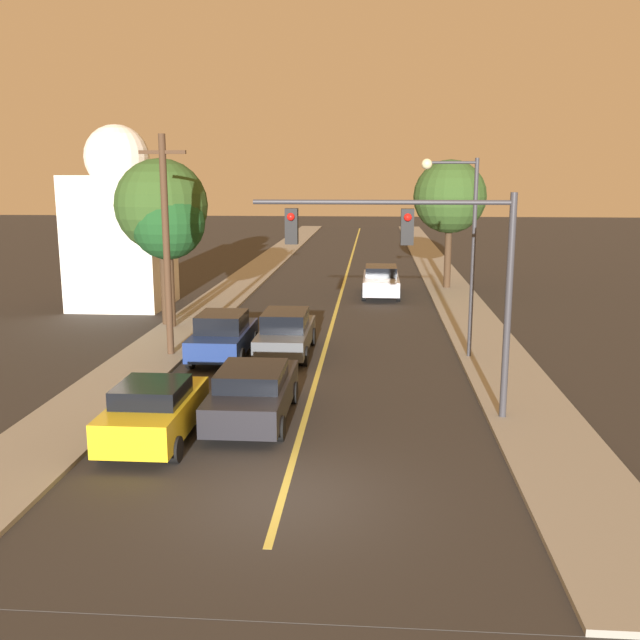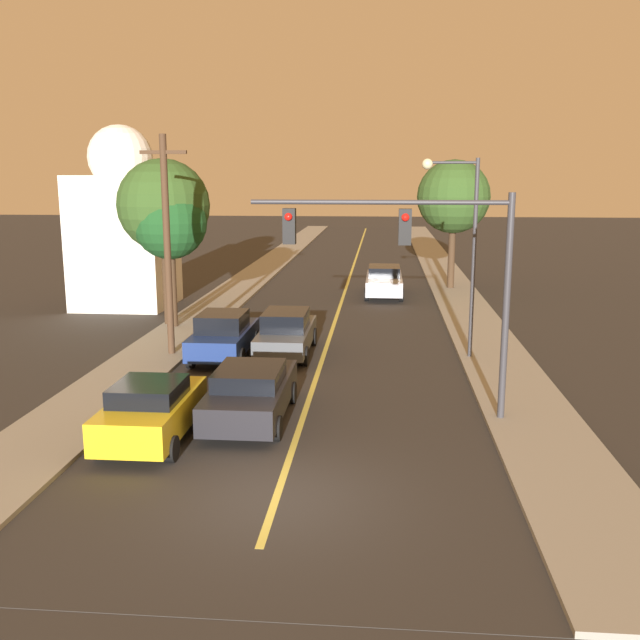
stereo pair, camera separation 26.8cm
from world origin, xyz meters
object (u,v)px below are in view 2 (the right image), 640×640
streetlamp_right (461,230)px  tree_right_near (454,197)px  car_near_lane_front (251,392)px  domed_building_left (124,226)px  tree_left_near (170,223)px  car_outer_lane_second (224,335)px  car_far_oncoming (384,281)px  car_outer_lane_front (151,410)px  utility_pole_left (167,242)px  traffic_signal_mast (419,255)px  car_near_lane_second (286,333)px  tree_left_far (163,206)px

streetlamp_right → tree_right_near: tree_right_near is taller
car_near_lane_front → domed_building_left: size_ratio=0.54×
tree_left_near → car_outer_lane_second: bearing=-56.2°
car_near_lane_front → domed_building_left: 18.67m
car_outer_lane_second → car_far_oncoming: 14.90m
car_outer_lane_front → utility_pole_left: size_ratio=0.52×
car_outer_lane_second → streetlamp_right: bearing=4.7°
car_near_lane_front → car_outer_lane_front: car_outer_lane_front is taller
utility_pole_left → tree_right_near: (11.24, 16.13, 1.09)m
car_outer_lane_second → traffic_signal_mast: 9.26m
car_outer_lane_front → utility_pole_left: bearing=103.4°
traffic_signal_mast → car_outer_lane_front: bearing=-161.2°
streetlamp_right → domed_building_left: bearing=148.8°
car_outer_lane_front → car_near_lane_front: bearing=39.6°
tree_right_near → domed_building_left: domed_building_left is taller
utility_pole_left → tree_right_near: 19.69m
car_far_oncoming → tree_left_near: size_ratio=0.88×
utility_pole_left → car_near_lane_second: bearing=8.1°
car_outer_lane_front → traffic_signal_mast: traffic_signal_mast is taller
streetlamp_right → tree_left_far: 12.53m
car_near_lane_second → car_outer_lane_second: (-2.10, -0.77, 0.03)m
car_near_lane_second → domed_building_left: domed_building_left is taller
car_near_lane_second → tree_left_far: (-5.67, 4.45, 4.27)m
car_outer_lane_second → tree_left_far: (-3.57, 5.22, 4.23)m
streetlamp_right → tree_right_near: bearing=85.6°
car_outer_lane_front → car_outer_lane_second: (0.00, 7.91, 0.07)m
car_near_lane_front → car_outer_lane_second: size_ratio=1.09×
car_outer_lane_front → tree_right_near: (9.31, 24.23, 4.37)m
car_outer_lane_second → tree_right_near: bearing=60.3°
car_near_lane_second → car_outer_lane_second: bearing=-159.8°
streetlamp_right → traffic_signal_mast: bearing=-105.0°
domed_building_left → tree_left_far: bearing=-53.3°
tree_left_far → utility_pole_left: bearing=-72.0°
tree_left_near → domed_building_left: bearing=126.9°
car_near_lane_front → car_near_lane_second: car_near_lane_second is taller
car_near_lane_second → traffic_signal_mast: bearing=-56.7°
utility_pole_left → tree_left_near: bearing=105.4°
car_near_lane_second → traffic_signal_mast: traffic_signal_mast is taller
car_outer_lane_front → domed_building_left: 19.32m
streetlamp_right → domed_building_left: size_ratio=0.78×
car_near_lane_second → car_far_oncoming: bearing=75.1°
car_near_lane_second → domed_building_left: (-9.09, 9.05, 3.11)m
tree_right_near → tree_left_far: bearing=-139.2°
car_near_lane_second → car_outer_lane_front: 8.93m
car_near_lane_second → streetlamp_right: bearing=-0.9°
car_near_lane_front → tree_right_near: tree_right_near is taller
traffic_signal_mast → car_near_lane_second: bearing=123.3°
car_near_lane_front → car_outer_lane_front: bearing=-140.4°
traffic_signal_mast → tree_left_near: (-9.57, 10.51, 0.07)m
utility_pole_left → domed_building_left: 10.88m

